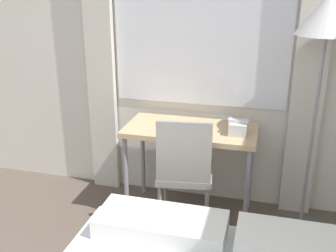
{
  "coord_description": "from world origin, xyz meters",
  "views": [
    {
      "loc": [
        0.84,
        -0.26,
        1.81
      ],
      "look_at": [
        0.22,
        2.1,
        0.9
      ],
      "focal_mm": 42.0,
      "sensor_mm": 36.0,
      "label": 1
    }
  ],
  "objects_px": {
    "standing_lamp": "(327,28)",
    "telephone": "(238,127)",
    "desk_chair": "(185,168)",
    "book": "(188,128)",
    "desk": "(191,137)"
  },
  "relations": [
    {
      "from": "standing_lamp",
      "to": "telephone",
      "type": "relative_size",
      "value": 11.83
    },
    {
      "from": "desk_chair",
      "to": "book",
      "type": "relative_size",
      "value": 3.8
    },
    {
      "from": "standing_lamp",
      "to": "telephone",
      "type": "bearing_deg",
      "value": -174.02
    },
    {
      "from": "desk_chair",
      "to": "standing_lamp",
      "type": "distance_m",
      "value": 1.35
    },
    {
      "from": "desk",
      "to": "telephone",
      "type": "height_order",
      "value": "telephone"
    },
    {
      "from": "desk_chair",
      "to": "telephone",
      "type": "relative_size",
      "value": 6.29
    },
    {
      "from": "standing_lamp",
      "to": "desk",
      "type": "bearing_deg",
      "value": -179.02
    },
    {
      "from": "desk",
      "to": "book",
      "type": "distance_m",
      "value": 0.1
    },
    {
      "from": "book",
      "to": "standing_lamp",
      "type": "bearing_deg",
      "value": 3.33
    },
    {
      "from": "desk",
      "to": "desk_chair",
      "type": "height_order",
      "value": "desk_chair"
    },
    {
      "from": "telephone",
      "to": "standing_lamp",
      "type": "bearing_deg",
      "value": 5.98
    },
    {
      "from": "standing_lamp",
      "to": "telephone",
      "type": "height_order",
      "value": "standing_lamp"
    },
    {
      "from": "desk_chair",
      "to": "telephone",
      "type": "height_order",
      "value": "desk_chair"
    },
    {
      "from": "desk",
      "to": "standing_lamp",
      "type": "height_order",
      "value": "standing_lamp"
    },
    {
      "from": "desk",
      "to": "book",
      "type": "xyz_separation_m",
      "value": [
        -0.01,
        -0.04,
        0.09
      ]
    }
  ]
}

